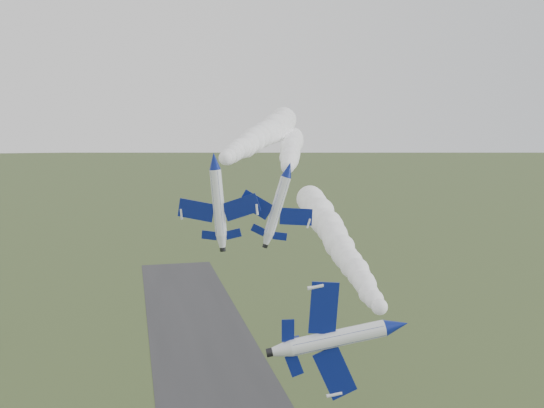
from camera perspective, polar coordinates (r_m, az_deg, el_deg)
The scene contains 6 objects.
jet_lead at distance 62.26m, azimuth 11.69°, elevation -11.17°, with size 5.23×14.44×11.74m.
smoke_trail_jet_lead at distance 99.09m, azimuth 5.84°, elevation -2.96°, with size 5.85×71.52×5.85m, color white, non-canonical shape.
jet_pair_left at distance 73.48m, azimuth -5.48°, elevation 4.06°, with size 10.16×11.69×3.04m.
smoke_trail_jet_pair_left at distance 108.82m, azimuth -0.93°, elevation 6.48°, with size 5.91×67.40×5.91m, color white, non-canonical shape.
jet_pair_right at distance 75.53m, azimuth 1.55°, elevation 3.28°, with size 9.26×11.29×3.58m.
smoke_trail_jet_pair_right at distance 114.00m, azimuth 1.83°, elevation 5.31°, with size 4.82×71.88×4.82m, color white, non-canonical shape.
Camera 1 is at (-15.18, -53.92, 50.31)m, focal length 40.00 mm.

